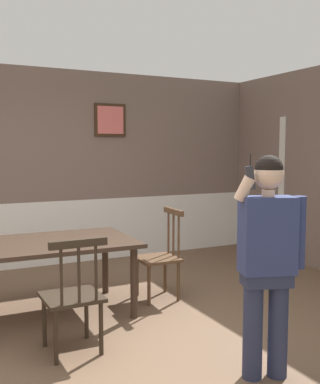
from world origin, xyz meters
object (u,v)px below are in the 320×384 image
(chair_near_window, at_px, (73,296))
(chair_by_doorway, at_px, (161,256))
(person_figure, at_px, (268,254))
(dining_table, at_px, (48,250))

(chair_near_window, bearing_deg, chair_by_doorway, 35.01)
(chair_near_window, xyz_separation_m, person_figure, (1.12, -0.99, 0.42))
(chair_near_window, distance_m, chair_by_doorway, 1.52)
(dining_table, relative_size, chair_by_doorway, 1.70)
(dining_table, distance_m, chair_near_window, 0.94)
(dining_table, height_order, chair_near_window, chair_near_window)
(chair_near_window, xyz_separation_m, chair_by_doorway, (1.22, 0.90, 0.00))
(dining_table, height_order, person_figure, person_figure)
(dining_table, relative_size, person_figure, 1.05)
(dining_table, distance_m, chair_by_doorway, 1.23)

